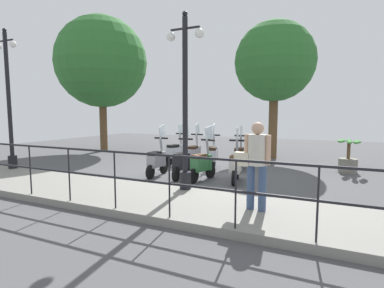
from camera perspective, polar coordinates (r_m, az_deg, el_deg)
The scene contains 17 objects.
ground_plane at distance 9.38m, azimuth 2.26°, elevation -5.73°, with size 28.00×28.00×0.00m, color #4C4C4F.
promenade_walkway at distance 6.65m, azimuth -8.51°, elevation -10.05°, with size 2.20×20.00×0.15m.
fence_railing at distance 5.64m, azimuth -14.53°, elevation -4.57°, with size 0.04×16.03×1.07m.
lamp_post_near at distance 6.77m, azimuth -1.31°, elevation 5.87°, with size 0.26×0.90×3.96m.
lamp_post_far at distance 10.95m, azimuth -31.45°, elevation 5.91°, with size 0.26×0.90×4.30m.
pedestrian_with_bag at distance 5.48m, azimuth 12.07°, elevation -2.83°, with size 0.36×0.66×1.59m.
tree_large at distance 15.74m, azimuth -16.85°, elevation 14.65°, with size 4.39×4.39×6.55m.
tree_distant at distance 13.04m, azimuth 15.48°, elevation 14.82°, with size 3.24×3.24×5.60m.
potted_palm at distance 10.74m, azimuth 27.61°, elevation -2.51°, with size 1.06×0.66×1.05m.
scooter_near_0 at distance 8.28m, azimuth 8.33°, elevation -3.96°, with size 1.22×0.48×1.54m.
scooter_near_1 at distance 8.39m, azimuth 1.94°, elevation -3.77°, with size 1.22×0.50×1.54m.
scooter_near_2 at distance 8.67m, azimuth -1.94°, elevation -3.45°, with size 1.23×0.44×1.54m.
scooter_near_3 at distance 9.04m, azimuth -6.68°, elevation -3.10°, with size 1.23×0.44×1.54m.
scooter_far_0 at distance 10.01m, azimuth 9.05°, elevation -2.25°, with size 1.23×0.45×1.54m.
scooter_far_1 at distance 10.19m, azimuth 3.98°, elevation -2.04°, with size 1.21×0.52×1.54m.
scooter_far_2 at distance 10.50m, azimuth 0.42°, elevation -1.78°, with size 1.23×0.44×1.54m.
scooter_far_3 at distance 10.90m, azimuth -3.11°, elevation -1.51°, with size 1.21×0.52×1.54m.
Camera 1 is at (-8.47, -3.56, 1.91)m, focal length 28.00 mm.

